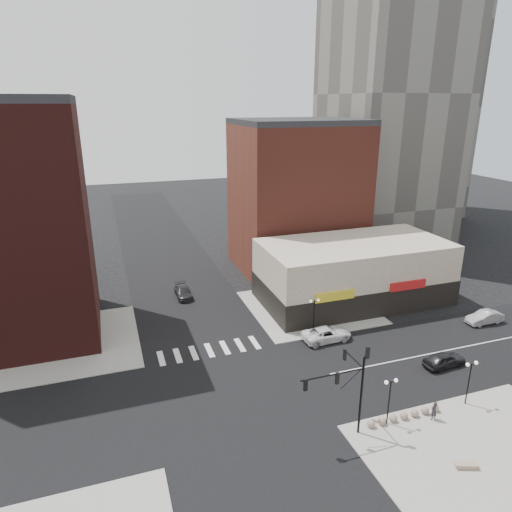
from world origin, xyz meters
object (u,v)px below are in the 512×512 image
silver_sedan (485,317)px  stone_bench (466,466)px  dark_sedan_east (444,359)px  pedestrian (434,411)px  dark_sedan_north (183,292)px  traffic_signal (349,380)px  white_suv (327,334)px  street_lamp_se_b (470,372)px  street_lamp_ne (314,307)px  street_lamp_se_a (390,390)px

silver_sedan → stone_bench: size_ratio=2.67×
dark_sedan_east → pedestrian: pedestrian is taller
dark_sedan_north → stone_bench: 39.59m
dark_sedan_east → stone_bench: size_ratio=2.62×
traffic_signal → stone_bench: (6.37, -6.16, -4.64)m
pedestrian → stone_bench: (-1.30, -5.16, -0.66)m
white_suv → street_lamp_se_b: bearing=-158.6°
street_lamp_ne → dark_sedan_east: (9.46, -10.36, -2.53)m
dark_sedan_east → silver_sedan: (11.05, 6.15, -0.01)m
white_suv → stone_bench: size_ratio=3.27×
white_suv → silver_sedan: bearing=-99.3°
street_lamp_se_a → dark_sedan_east: street_lamp_se_a is taller
street_lamp_se_a → street_lamp_ne: 16.03m
dark_sedan_east → street_lamp_se_b: bearing=152.4°
stone_bench → pedestrian: bearing=95.5°
traffic_signal → stone_bench: traffic_signal is taller
street_lamp_se_b → stone_bench: bearing=-132.0°
traffic_signal → silver_sedan: (25.27, 11.62, -4.21)m
traffic_signal → stone_bench: size_ratio=4.54×
street_lamp_ne → dark_sedan_east: street_lamp_ne is taller
stone_bench → street_lamp_se_b: bearing=67.7°
street_lamp_se_a → dark_sedan_east: size_ratio=0.93×
white_suv → pedestrian: bearing=-174.2°
traffic_signal → street_lamp_ne: 16.62m
white_suv → traffic_signal: bearing=156.1°
traffic_signal → dark_sedan_east: 15.80m
pedestrian → dark_sedan_east: bearing=-144.7°
street_lamp_ne → stone_bench: street_lamp_ne is taller
white_suv → silver_sedan: size_ratio=1.22×
street_lamp_se_a → street_lamp_se_b: same height
street_lamp_se_a → white_suv: 14.48m
dark_sedan_east → dark_sedan_north: 33.44m
street_lamp_se_b → silver_sedan: street_lamp_se_b is taller
street_lamp_se_b → dark_sedan_east: 6.65m
street_lamp_se_b → street_lamp_ne: 17.46m
street_lamp_se_b → white_suv: (-6.28, 14.16, -2.51)m
silver_sedan → pedestrian: pedestrian is taller
stone_bench → silver_sedan: bearing=62.9°
white_suv → dark_sedan_north: 21.32m
traffic_signal → dark_sedan_east: (14.22, 5.47, -4.20)m
dark_sedan_north → pedestrian: pedestrian is taller
silver_sedan → dark_sedan_north: silver_sedan is taller
pedestrian → silver_sedan: bearing=-153.7°
pedestrian → white_suv: bearing=-91.0°
traffic_signal → street_lamp_ne: bearing=73.3°
street_lamp_se_a → street_lamp_se_b: size_ratio=1.00×
street_lamp_se_a → dark_sedan_north: 33.17m
street_lamp_ne → stone_bench: bearing=-85.8°
street_lamp_se_b → white_suv: bearing=113.9°
silver_sedan → stone_bench: bearing=-46.6°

